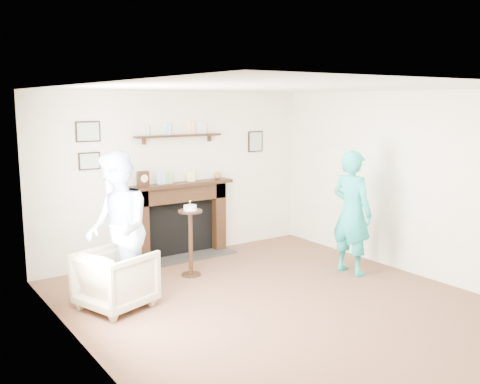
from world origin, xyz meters
name	(u,v)px	position (x,y,z in m)	size (l,w,h in m)	color
ground	(279,304)	(0.00, 0.00, 0.00)	(5.00, 5.00, 0.00)	brown
room_shell	(246,161)	(0.00, 0.69, 1.62)	(4.54, 5.02, 2.52)	white
armchair	(117,307)	(-1.61, 0.99, 0.00)	(0.73, 0.75, 0.69)	#C6BA93
man	(120,304)	(-1.54, 1.08, 0.00)	(0.88, 0.68, 1.81)	silver
woman	(350,273)	(1.55, 0.37, 0.00)	(0.62, 0.41, 1.71)	teal
pedestal_table	(190,230)	(-0.33, 1.52, 0.64)	(0.33, 0.33, 1.04)	black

